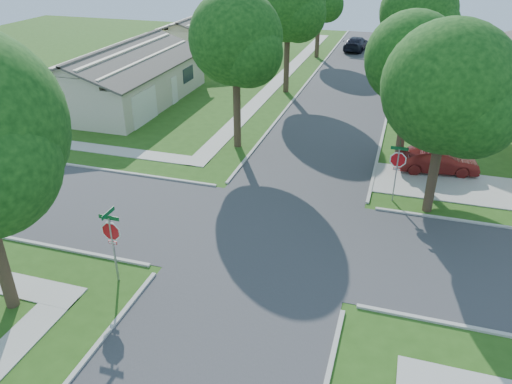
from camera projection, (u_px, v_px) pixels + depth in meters
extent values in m
plane|color=#264D15|center=(273.00, 235.00, 21.41)|extent=(100.00, 100.00, 0.00)
cube|color=#333335|center=(273.00, 235.00, 21.40)|extent=(7.00, 100.00, 0.02)
cube|color=#9E9B91|center=(425.00, 86.00, 41.80)|extent=(1.20, 40.00, 0.04)
cube|color=#9E9B91|center=(284.00, 75.00, 44.97)|extent=(1.20, 40.00, 0.04)
cube|color=#9E9B91|center=(460.00, 187.00, 25.34)|extent=(8.80, 3.60, 0.05)
cube|color=gray|center=(114.00, 250.00, 18.02)|extent=(0.06, 0.06, 2.70)
cylinder|color=white|center=(111.00, 231.00, 17.65)|extent=(1.05, 0.02, 1.05)
cylinder|color=red|center=(111.00, 231.00, 17.65)|extent=(0.90, 0.03, 0.90)
cube|color=red|center=(113.00, 243.00, 17.87)|extent=(0.34, 0.03, 0.12)
cube|color=white|center=(113.00, 243.00, 17.87)|extent=(0.30, 0.03, 0.08)
cube|color=#0C5426|center=(109.00, 218.00, 17.39)|extent=(0.80, 0.02, 0.16)
cube|color=#0C5426|center=(108.00, 213.00, 17.30)|extent=(0.02, 0.80, 0.16)
cube|color=gray|center=(396.00, 175.00, 23.53)|extent=(0.06, 0.06, 2.70)
cylinder|color=white|center=(398.00, 160.00, 23.16)|extent=(1.05, 0.02, 1.05)
cylinder|color=red|center=(398.00, 160.00, 23.16)|extent=(0.90, 0.03, 0.90)
cube|color=red|center=(397.00, 169.00, 23.37)|extent=(0.34, 0.03, 0.12)
cube|color=white|center=(397.00, 169.00, 23.37)|extent=(0.30, 0.03, 0.08)
cube|color=#0C5426|center=(400.00, 148.00, 22.89)|extent=(0.80, 0.02, 0.16)
cube|color=#0C5426|center=(400.00, 145.00, 22.81)|extent=(0.02, 0.80, 0.16)
cylinder|color=#38281C|center=(402.00, 132.00, 26.87)|extent=(0.44, 0.44, 3.95)
sphere|color=#0D350D|center=(412.00, 59.00, 25.06)|extent=(4.80, 4.80, 4.80)
sphere|color=#0D350D|center=(428.00, 74.00, 24.71)|extent=(3.46, 3.46, 3.46)
sphere|color=#0D350D|center=(397.00, 64.00, 25.97)|extent=(3.26, 3.26, 3.26)
cylinder|color=#38281C|center=(410.00, 74.00, 36.94)|extent=(0.44, 0.44, 4.30)
sphere|color=#0D350D|center=(419.00, 12.00, 34.91)|extent=(5.40, 5.40, 5.40)
sphere|color=#0D350D|center=(431.00, 24.00, 34.52)|extent=(3.89, 3.89, 3.89)
sphere|color=#0D350D|center=(406.00, 18.00, 35.94)|extent=(3.67, 3.67, 3.67)
cylinder|color=#38281C|center=(414.00, 42.00, 47.96)|extent=(0.44, 0.44, 4.20)
sphere|color=#0D350D|center=(429.00, 4.00, 45.68)|extent=(3.60, 3.60, 3.60)
sphere|color=#0D350D|center=(412.00, 0.00, 47.00)|extent=(3.40, 3.40, 3.40)
cylinder|color=#38281C|center=(237.00, 112.00, 29.25)|extent=(0.44, 0.44, 4.25)
sphere|color=#0D350D|center=(236.00, 38.00, 27.27)|extent=(5.20, 5.20, 5.20)
sphere|color=#0D350D|center=(249.00, 53.00, 26.90)|extent=(3.74, 3.74, 3.74)
sphere|color=#0D350D|center=(227.00, 45.00, 28.27)|extent=(3.54, 3.54, 3.54)
cylinder|color=#38281C|center=(287.00, 64.00, 39.35)|extent=(0.44, 0.44, 4.44)
sphere|color=#0D350D|center=(288.00, 3.00, 37.24)|extent=(5.60, 5.60, 5.60)
sphere|color=#0D350D|center=(299.00, 15.00, 36.84)|extent=(4.03, 4.03, 4.03)
sphere|color=#0D350D|center=(280.00, 9.00, 38.31)|extent=(3.81, 3.81, 3.81)
cylinder|color=#38281C|center=(317.00, 38.00, 50.48)|extent=(0.44, 0.44, 3.90)
sphere|color=#0D350D|center=(327.00, 5.00, 48.38)|extent=(3.31, 3.31, 3.31)
sphere|color=#0D350D|center=(314.00, 2.00, 49.59)|extent=(3.13, 3.13, 3.13)
cylinder|color=#38281C|center=(0.00, 257.00, 16.50)|extent=(0.44, 0.44, 4.04)
cylinder|color=#38281C|center=(433.00, 176.00, 22.49)|extent=(0.44, 0.44, 3.54)
sphere|color=#0D350D|center=(449.00, 87.00, 20.59)|extent=(5.60, 5.60, 5.60)
sphere|color=#0D350D|center=(472.00, 110.00, 20.19)|extent=(4.03, 4.03, 4.03)
sphere|color=#0D350D|center=(426.00, 94.00, 21.66)|extent=(3.81, 3.81, 3.81)
cube|color=silver|center=(505.00, 82.00, 39.01)|extent=(0.06, 3.20, 2.20)
cube|color=silver|center=(498.00, 69.00, 42.90)|extent=(0.06, 0.90, 2.00)
cube|color=#1E2633|center=(496.00, 56.00, 44.85)|extent=(0.06, 1.80, 1.10)
cube|color=#B2A48C|center=(122.00, 83.00, 37.60)|extent=(8.00, 13.00, 2.80)
cube|color=#403C37|center=(142.00, 57.00, 36.13)|extent=(4.42, 13.60, 1.56)
cube|color=#403C37|center=(94.00, 53.00, 37.17)|extent=(4.42, 13.60, 1.56)
cube|color=silver|center=(145.00, 107.00, 33.40)|extent=(0.06, 3.20, 2.20)
cube|color=silver|center=(174.00, 90.00, 37.29)|extent=(0.06, 0.90, 2.00)
cube|color=#1E2633|center=(188.00, 74.00, 39.23)|extent=(0.06, 1.80, 1.10)
cube|color=#B2A48C|center=(207.00, 40.00, 51.98)|extent=(8.00, 13.00, 2.80)
cube|color=#403C37|center=(224.00, 21.00, 50.51)|extent=(4.42, 13.60, 1.56)
cube|color=#403C37|center=(188.00, 19.00, 51.55)|extent=(4.42, 13.60, 1.56)
cube|color=silver|center=(230.00, 54.00, 47.77)|extent=(0.06, 3.20, 2.20)
cube|color=silver|center=(245.00, 46.00, 51.67)|extent=(0.06, 0.90, 2.00)
cube|color=#1E2633|center=(253.00, 36.00, 53.61)|extent=(0.06, 1.80, 1.10)
imported|color=#4E1110|center=(438.00, 160.00, 26.69)|extent=(4.31, 2.03, 1.36)
imported|color=black|center=(395.00, 59.00, 47.76)|extent=(1.84, 4.11, 1.37)
imported|color=black|center=(357.00, 44.00, 53.96)|extent=(2.67, 5.18, 1.44)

